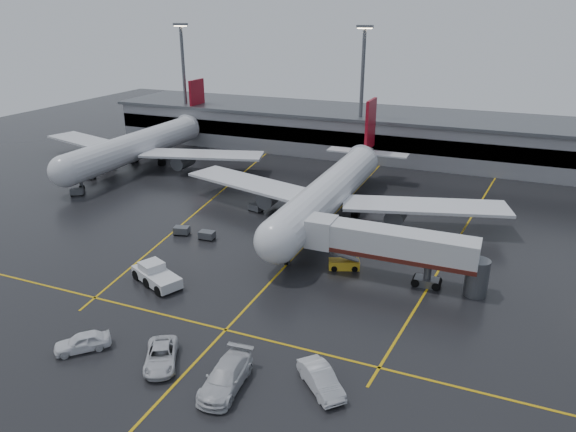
% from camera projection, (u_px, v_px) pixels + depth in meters
% --- Properties ---
extents(ground, '(220.00, 220.00, 0.00)m').
position_uv_depth(ground, '(308.00, 242.00, 68.59)').
color(ground, black).
rests_on(ground, ground).
extents(apron_line_centre, '(0.25, 90.00, 0.02)m').
position_uv_depth(apron_line_centre, '(308.00, 242.00, 68.58)').
color(apron_line_centre, gold).
rests_on(apron_line_centre, ground).
extents(apron_line_stop, '(60.00, 0.25, 0.02)m').
position_uv_depth(apron_line_stop, '(226.00, 330.00, 49.66)').
color(apron_line_stop, gold).
rests_on(apron_line_stop, ground).
extents(apron_line_left, '(9.99, 69.35, 0.02)m').
position_uv_depth(apron_line_left, '(213.00, 198.00, 84.36)').
color(apron_line_left, gold).
rests_on(apron_line_left, ground).
extents(apron_line_right, '(7.57, 69.64, 0.02)m').
position_uv_depth(apron_line_right, '(461.00, 235.00, 70.73)').
color(apron_line_right, gold).
rests_on(apron_line_right, ground).
extents(terminal, '(122.00, 19.00, 8.60)m').
position_uv_depth(terminal, '(391.00, 134.00, 108.24)').
color(terminal, gray).
rests_on(terminal, ground).
extents(light_mast_left, '(3.00, 1.20, 25.45)m').
position_uv_depth(light_mast_left, '(184.00, 76.00, 115.61)').
color(light_mast_left, '#595B60').
rests_on(light_mast_left, ground).
extents(light_mast_mid, '(3.00, 1.20, 25.45)m').
position_uv_depth(light_mast_mid, '(362.00, 86.00, 101.25)').
color(light_mast_mid, '#595B60').
rests_on(light_mast_mid, ground).
extents(main_airliner, '(48.80, 45.60, 14.10)m').
position_uv_depth(main_airliner, '(333.00, 189.00, 75.40)').
color(main_airliner, silver).
rests_on(main_airliner, ground).
extents(second_airliner, '(48.80, 45.60, 14.10)m').
position_uv_depth(second_airliner, '(142.00, 144.00, 100.79)').
color(second_airliner, silver).
rests_on(second_airliner, ground).
extents(jet_bridge, '(19.90, 3.40, 6.05)m').
position_uv_depth(jet_bridge, '(391.00, 247.00, 57.74)').
color(jet_bridge, silver).
rests_on(jet_bridge, ground).
extents(pushback_tractor, '(7.04, 5.12, 2.34)m').
position_uv_depth(pushback_tractor, '(156.00, 275.00, 57.88)').
color(pushback_tractor, silver).
rests_on(pushback_tractor, ground).
extents(belt_loader, '(3.81, 2.64, 2.22)m').
position_uv_depth(belt_loader, '(344.00, 264.00, 61.30)').
color(belt_loader, yellow).
rests_on(belt_loader, ground).
extents(service_van_a, '(4.94, 6.05, 1.53)m').
position_uv_depth(service_van_a, '(161.00, 356.00, 44.67)').
color(service_van_a, silver).
rests_on(service_van_a, ground).
extents(service_van_b, '(3.29, 6.87, 1.93)m').
position_uv_depth(service_van_b, '(226.00, 377.00, 41.82)').
color(service_van_b, silver).
rests_on(service_van_b, ground).
extents(service_van_c, '(5.14, 5.08, 1.77)m').
position_uv_depth(service_van_c, '(321.00, 379.00, 41.70)').
color(service_van_c, silver).
rests_on(service_van_c, ground).
extents(service_van_d, '(4.73, 4.70, 1.62)m').
position_uv_depth(service_van_d, '(82.00, 342.00, 46.51)').
color(service_van_d, white).
rests_on(service_van_d, ground).
extents(baggage_cart_a, '(2.08, 1.42, 1.12)m').
position_uv_depth(baggage_cart_a, '(207.00, 235.00, 69.10)').
color(baggage_cart_a, '#595B60').
rests_on(baggage_cart_a, ground).
extents(baggage_cart_b, '(2.25, 1.73, 1.12)m').
position_uv_depth(baggage_cart_b, '(182.00, 230.00, 70.58)').
color(baggage_cart_b, '#595B60').
rests_on(baggage_cart_b, ground).
extents(baggage_cart_c, '(2.29, 1.82, 1.12)m').
position_uv_depth(baggage_cart_c, '(256.00, 207.00, 78.80)').
color(baggage_cart_c, '#595B60').
rests_on(baggage_cart_c, ground).
extents(baggage_cart_d, '(2.05, 1.38, 1.12)m').
position_uv_depth(baggage_cart_d, '(89.00, 176.00, 93.84)').
color(baggage_cart_d, '#595B60').
rests_on(baggage_cart_d, ground).
extents(baggage_cart_e, '(2.39, 2.20, 1.12)m').
position_uv_depth(baggage_cart_e, '(77.00, 192.00, 85.61)').
color(baggage_cart_e, '#595B60').
rests_on(baggage_cart_e, ground).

